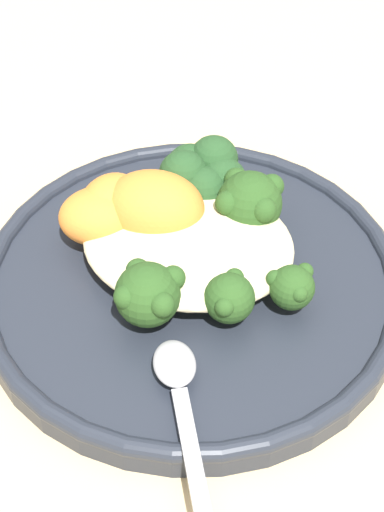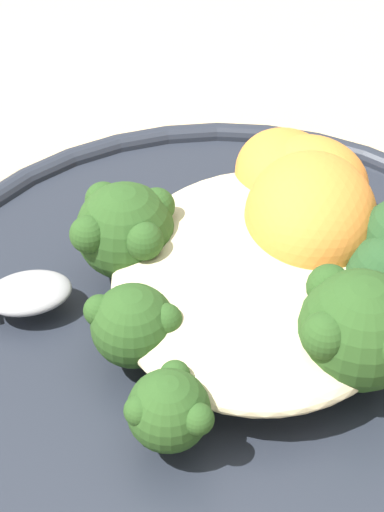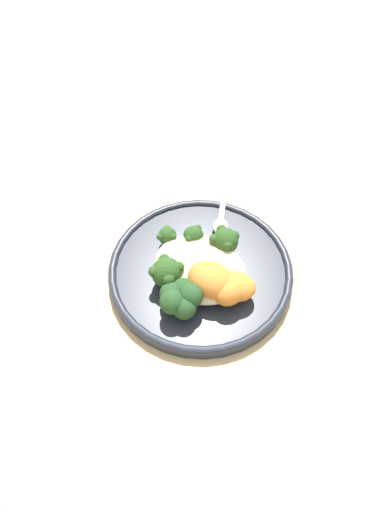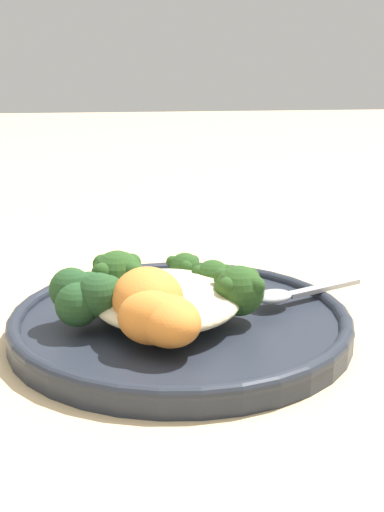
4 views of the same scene
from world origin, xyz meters
name	(u,v)px [view 4 (image 4 of 4)]	position (x,y,z in m)	size (l,w,h in m)	color
ground_plane	(196,343)	(0.00, 0.00, 0.00)	(4.00, 4.00, 0.00)	#D6B784
plate	(180,323)	(0.01, 0.01, 0.01)	(0.27, 0.27, 0.02)	#232833
quinoa_mound	(166,299)	(0.01, 0.02, 0.03)	(0.14, 0.12, 0.02)	beige
broccoli_stalk_0	(230,292)	(0.00, -0.03, 0.04)	(0.04, 0.08, 0.04)	#8EB25B
broccoli_stalk_1	(205,285)	(0.04, -0.01, 0.04)	(0.08, 0.07, 0.03)	#8EB25B
broccoli_stalk_2	(182,281)	(0.05, 0.01, 0.03)	(0.12, 0.04, 0.03)	#8EB25B
broccoli_stalk_3	(125,280)	(0.03, 0.05, 0.04)	(0.08, 0.09, 0.04)	#8EB25B
sweet_potato_chunk_0	(167,321)	(-0.05, 0.03, 0.04)	(0.06, 0.04, 0.04)	orange
sweet_potato_chunk_1	(148,299)	(-0.02, 0.04, 0.04)	(0.07, 0.05, 0.05)	orange
sweet_potato_chunk_2	(152,318)	(-0.05, 0.04, 0.04)	(0.05, 0.04, 0.04)	orange
kale_tuft	(89,296)	(0.00, 0.08, 0.04)	(0.06, 0.06, 0.04)	#234723
spoon	(287,294)	(0.03, -0.08, 0.03)	(0.06, 0.11, 0.01)	#A3A3A8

